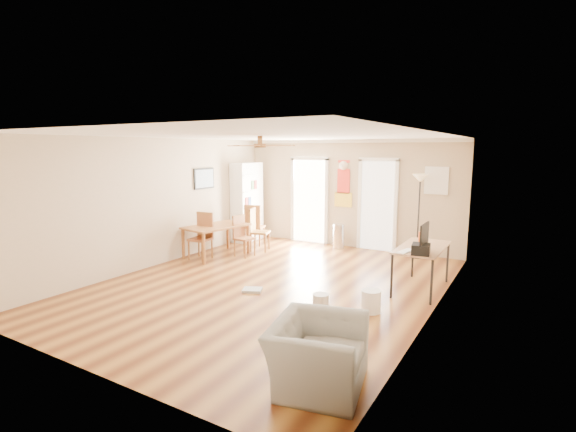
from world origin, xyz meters
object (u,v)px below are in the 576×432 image
Objects in this scene: dining_table at (217,241)px; dining_chair_near at (200,236)px; torchiere_lamp at (418,216)px; wastebasket_a at (371,301)px; trash_can at (339,236)px; computer_desk at (421,268)px; dining_chair_right_b at (244,236)px; dining_chair_far at (255,225)px; bookshelf at (247,202)px; printer at (421,249)px; wastebasket_b at (321,303)px; armchair at (318,354)px; dining_chair_right_a at (260,230)px.

dining_table is 0.44m from dining_chair_near.
wastebasket_a is (0.20, -3.58, -0.76)m from torchiere_lamp.
dining_table is 2.36× the size of trash_can.
computer_desk is (0.59, -2.17, -0.55)m from torchiere_lamp.
dining_chair_far reaches higher than dining_chair_right_b.
bookshelf is 1.45× the size of dining_table.
wastebasket_b is (-1.12, -1.24, -0.69)m from printer.
printer is (4.60, -0.57, 0.48)m from dining_table.
wastebasket_a reaches higher than wastebasket_b.
dining_chair_far is at bearing 144.98° from wastebasket_a.
dining_table reaches higher than armchair.
dining_chair_right_a is 4.06m from computer_desk.
dining_chair_near is 4.78m from torchiere_lamp.
dining_chair_far reaches higher than dining_chair_right_a.
bookshelf is at bearing 29.62° from armchair.
dining_chair_near is at bearing 158.46° from wastebasket_b.
armchair is at bearing -39.76° from dining_table.
wastebasket_b is (3.85, -3.51, -0.87)m from bookshelf.
computer_desk is (2.45, -2.11, 0.08)m from trash_can.
dining_table is 2.92m from trash_can.
bookshelf is at bearing 160.56° from computer_desk.
dining_chair_far is 3.67× the size of wastebasket_b.
torchiere_lamp reaches higher than wastebasket_b.
dining_chair_right_a is 4.02m from wastebasket_b.
torchiere_lamp is (4.04, 2.53, 0.42)m from dining_chair_near.
bookshelf is 7.33× the size of wastebasket_b.
torchiere_lamp reaches higher than dining_chair_near.
trash_can is (1.50, 1.78, -0.16)m from dining_chair_right_b.
dining_chair_right_b is at bearing 159.16° from printer.
printer is at bearing -26.22° from bookshelf.
armchair is at bearing -50.15° from bookshelf.
wastebasket_a is (-0.49, -0.86, -0.67)m from printer.
dining_chair_right_b is 3.98m from wastebasket_a.
trash_can is (2.05, 2.08, -0.05)m from dining_table.
dining_table is at bearing 131.31° from dining_chair_right_a.
dining_chair_right_b is 1.54× the size of trash_can.
bookshelf is 1.10× the size of torchiere_lamp.
computer_desk is (4.50, -0.03, 0.03)m from dining_table.
bookshelf reaches higher than wastebasket_a.
bookshelf reaches higher than torchiere_lamp.
wastebasket_b is at bearing -120.23° from dining_chair_right_b.
trash_can is at bearing 7.27° from bookshelf.
trash_can is 2.14× the size of wastebasket_b.
dining_table is 1.40× the size of dining_chair_right_a.
armchair is at bearing -104.35° from printer.
wastebasket_a is 0.74m from wastebasket_b.
dining_chair_right_b is 2.90× the size of printer.
dining_chair_right_b is (0.55, 0.30, 0.11)m from dining_table.
dining_chair_near is at bearing -107.98° from dining_table.
wastebasket_a is (3.56, -1.74, -0.29)m from dining_chair_right_b.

